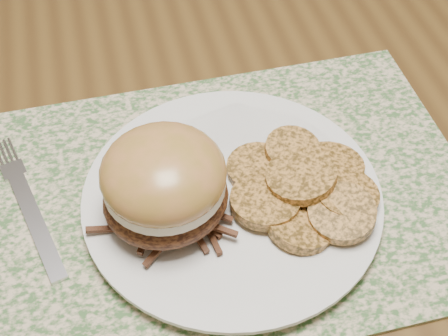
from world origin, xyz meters
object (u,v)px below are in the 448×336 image
Objects in this scene: dining_table at (322,62)px; dinner_plate at (232,198)px; fork at (28,204)px; pork_sandwich at (164,184)px.

dining_table is 0.34m from dinner_plate.
dinner_plate reaches higher than fork.
pork_sandwich reaches higher than dining_table.
dining_table is 8.22× the size of fork.
fork is at bearing -149.80° from dining_table.
pork_sandwich is at bearing -37.09° from fork.
dinner_plate is at bearing -126.32° from dining_table.
dining_table is 5.77× the size of dinner_plate.
dinner_plate is 0.19m from fork.
dining_table is at bearing 15.54° from fork.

